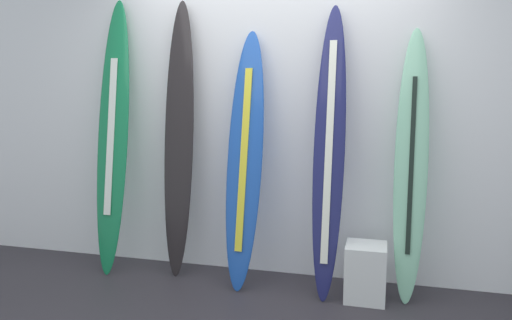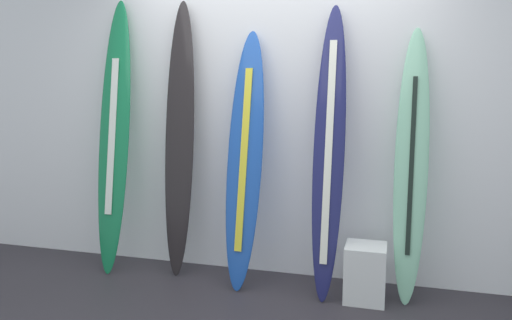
% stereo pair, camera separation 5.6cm
% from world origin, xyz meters
% --- Properties ---
extents(wall_back, '(7.20, 0.20, 2.80)m').
position_xyz_m(wall_back, '(0.00, 1.30, 1.40)').
color(wall_back, white).
rests_on(wall_back, ground).
extents(surfboard_emerald, '(0.28, 0.47, 2.28)m').
position_xyz_m(surfboard_emerald, '(-1.33, 0.95, 1.14)').
color(surfboard_emerald, '#167847').
rests_on(surfboard_emerald, ground).
extents(surfboard_charcoal, '(0.26, 0.31, 2.24)m').
position_xyz_m(surfboard_charcoal, '(-0.76, 1.01, 1.11)').
color(surfboard_charcoal, black).
rests_on(surfboard_charcoal, ground).
extents(surfboard_cobalt, '(0.29, 0.49, 1.99)m').
position_xyz_m(surfboard_cobalt, '(-0.17, 0.92, 0.98)').
color(surfboard_cobalt, '#1E50B1').
rests_on(surfboard_cobalt, ground).
extents(surfboard_navy, '(0.23, 0.50, 2.16)m').
position_xyz_m(surfboard_navy, '(0.47, 0.92, 1.06)').
color(surfboard_navy, navy).
rests_on(surfboard_navy, ground).
extents(surfboard_seafoam, '(0.25, 0.40, 1.97)m').
position_xyz_m(surfboard_seafoam, '(1.05, 0.98, 0.97)').
color(surfboard_seafoam, '#8ACFAA').
rests_on(surfboard_seafoam, ground).
extents(display_block_left, '(0.29, 0.29, 0.41)m').
position_xyz_m(display_block_left, '(0.76, 0.84, 0.21)').
color(display_block_left, white).
rests_on(display_block_left, ground).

